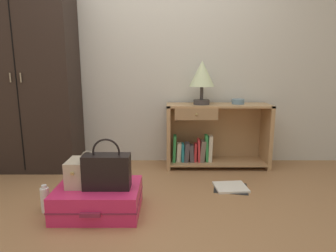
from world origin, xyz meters
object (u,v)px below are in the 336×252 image
Objects in this scene: suitcase_large at (98,199)px; train_case at (88,172)px; table_lamp at (201,76)px; open_book_on_floor at (230,187)px; bookshelf at (212,136)px; handbag at (106,171)px; wardrobe at (26,77)px; bottle at (44,200)px; bowl at (237,101)px.

suitcase_large is 2.06× the size of train_case.
table_lamp is 1.33× the size of open_book_on_floor.
bookshelf is 1.77× the size of suitcase_large.
handbag is at bearing -21.13° from train_case.
table_lamp is 1.48m from handbag.
open_book_on_floor is (1.16, 0.41, -0.30)m from train_case.
table_lamp is 1.50× the size of train_case.
table_lamp is (-0.13, -0.04, 0.65)m from bookshelf.
wardrobe is 1.63m from suitcase_large.
open_book_on_floor is (1.50, 0.44, -0.09)m from bottle.
table_lamp is 1.62m from suitcase_large.
wardrobe reaches higher than handbag.
bookshelf reaches higher than handbag.
bowl is 0.97m from open_book_on_floor.
handbag is (0.15, -0.06, 0.03)m from train_case.
table_lamp is at bearing 46.55° from train_case.
handbag is at bearing -127.04° from table_lamp.
table_lamp is 0.73× the size of suitcase_large.
train_case reaches higher than open_book_on_floor.
open_book_on_floor is at bearing 16.46° from bottle.
suitcase_large is 0.40m from bottle.
bookshelf is 0.67m from table_lamp.
bookshelf is 1.50m from train_case.
wardrobe reaches higher than bookshelf.
handbag is at bearing -137.47° from bowl.
train_case is at bearing 157.75° from suitcase_large.
table_lamp reaches higher than bottle.
bookshelf is at bearing 97.40° from open_book_on_floor.
bowl is 0.21× the size of suitcase_large.
train_case is at bearing -133.45° from table_lamp.
train_case is (-1.08, -1.04, -0.03)m from bookshelf.
bowl reaches higher than bottle.
table_lamp is at bearing 52.96° from handbag.
bottle reaches higher than suitcase_large.
bookshelf is at bearing 37.03° from bottle.
table_lamp is at bearing 0.75° from wardrobe.
bowl is 0.44× the size of train_case.
wardrobe is 1.59m from handbag.
table_lamp is at bearing -174.43° from bowl.
train_case is at bearing -160.50° from open_book_on_floor.
bookshelf is 2.97× the size of handbag.
open_book_on_floor is at bearing -82.60° from bookshelf.
bottle is at bearing -147.48° from bowl.
bowl is 1.78m from suitcase_large.
train_case is 0.39m from bottle.
bowl is at bearing 1.62° from wardrobe.
wardrobe is 1.81m from table_lamp.
wardrobe reaches higher than bowl.
suitcase_large is (-0.88, -1.03, -0.89)m from table_lamp.
bookshelf is at bearing 1.73° from wardrobe.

